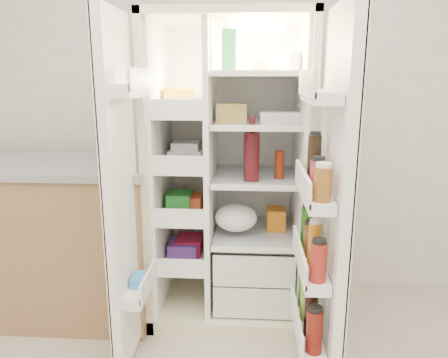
{
  "coord_description": "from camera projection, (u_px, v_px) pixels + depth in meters",
  "views": [
    {
      "loc": [
        0.09,
        -0.9,
        1.46
      ],
      "look_at": [
        -0.05,
        1.25,
        0.94
      ],
      "focal_mm": 34.0,
      "sensor_mm": 36.0,
      "label": 1
    }
  ],
  "objects": [
    {
      "name": "wall_back",
      "position": [
        239.0,
        94.0,
        2.84
      ],
      "size": [
        4.0,
        0.02,
        2.7
      ],
      "primitive_type": "cube",
      "color": "white",
      "rests_on": "floor"
    },
    {
      "name": "refrigerator",
      "position": [
        233.0,
        195.0,
        2.65
      ],
      "size": [
        0.92,
        0.7,
        1.8
      ],
      "color": "beige",
      "rests_on": "floor"
    },
    {
      "name": "freezer_door",
      "position": [
        122.0,
        197.0,
        2.06
      ],
      "size": [
        0.15,
        0.4,
        1.72
      ],
      "color": "white",
      "rests_on": "floor"
    },
    {
      "name": "fridge_door",
      "position": [
        329.0,
        212.0,
        1.92
      ],
      "size": [
        0.17,
        0.58,
        1.72
      ],
      "color": "white",
      "rests_on": "floor"
    },
    {
      "name": "kitchen_counter",
      "position": [
        53.0,
        237.0,
        2.65
      ],
      "size": [
        1.33,
        0.71,
        0.97
      ],
      "color": "olive",
      "rests_on": "floor"
    }
  ]
}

